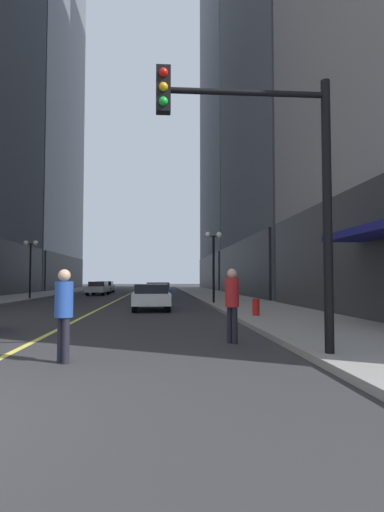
{
  "coord_description": "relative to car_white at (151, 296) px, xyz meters",
  "views": [
    {
      "loc": [
        3.14,
        -4.86,
        1.57
      ],
      "look_at": [
        6.13,
        34.73,
        3.69
      ],
      "focal_mm": 30.29,
      "sensor_mm": 36.0,
      "label": 1
    }
  ],
  "objects": [
    {
      "name": "ground_plane",
      "position": [
        -2.74,
        18.07,
        -0.72
      ],
      "size": [
        200.0,
        200.0,
        0.0
      ],
      "primitive_type": "plane",
      "color": "#2D2D30"
    },
    {
      "name": "sidewalk_left",
      "position": [
        -10.99,
        18.07,
        -0.64
      ],
      "size": [
        4.5,
        78.0,
        0.15
      ],
      "primitive_type": "cube",
      "color": "gray",
      "rests_on": "ground"
    },
    {
      "name": "sidewalk_right",
      "position": [
        5.51,
        18.07,
        -0.64
      ],
      "size": [
        4.5,
        78.0,
        0.15
      ],
      "primitive_type": "cube",
      "color": "gray",
      "rests_on": "ground"
    },
    {
      "name": "lane_centre_stripe",
      "position": [
        -2.74,
        18.07,
        -0.71
      ],
      "size": [
        0.16,
        70.0,
        0.01
      ],
      "primitive_type": "cube",
      "color": "#E5D64C",
      "rests_on": "ground"
    },
    {
      "name": "building_left_far",
      "position": [
        -20.02,
        43.07,
        36.74
      ],
      "size": [
        13.75,
        26.0,
        75.07
      ],
      "color": "slate",
      "rests_on": "ground"
    },
    {
      "name": "building_right_far",
      "position": [
        14.97,
        43.07,
        33.31
      ],
      "size": [
        14.6,
        26.0,
        68.21
      ],
      "color": "slate",
      "rests_on": "ground"
    },
    {
      "name": "car_white",
      "position": [
        0.0,
        0.0,
        0.0
      ],
      "size": [
        1.91,
        4.16,
        1.32
      ],
      "color": "silver",
      "rests_on": "ground"
    },
    {
      "name": "car_blue",
      "position": [
        0.25,
        10.34,
        0.0
      ],
      "size": [
        2.01,
        4.75,
        1.32
      ],
      "color": "navy",
      "rests_on": "ground"
    },
    {
      "name": "car_silver",
      "position": [
        -5.56,
        20.98,
        0.0
      ],
      "size": [
        1.9,
        4.51,
        1.32
      ],
      "color": "#B7B7BC",
      "rests_on": "ground"
    },
    {
      "name": "car_green",
      "position": [
        -5.75,
        27.58,
        0.0
      ],
      "size": [
        1.87,
        4.3,
        1.32
      ],
      "color": "#196038",
      "rests_on": "ground"
    },
    {
      "name": "pedestrian_in_red_jacket",
      "position": [
        2.18,
        -11.29,
        0.35
      ],
      "size": [
        0.48,
        0.48,
        1.83
      ],
      "color": "black",
      "rests_on": "ground"
    },
    {
      "name": "pedestrian_in_blue_hoodie",
      "position": [
        -1.39,
        -13.5,
        0.31
      ],
      "size": [
        0.48,
        0.48,
        1.75
      ],
      "color": "black",
      "rests_on": "ground"
    },
    {
      "name": "traffic_light_near_right",
      "position": [
        2.61,
        -13.68,
        3.02
      ],
      "size": [
        3.43,
        0.35,
        5.65
      ],
      "color": "black",
      "rests_on": "ground"
    },
    {
      "name": "street_lamp_left_far",
      "position": [
        -9.14,
        10.93,
        2.54
      ],
      "size": [
        1.06,
        0.36,
        4.43
      ],
      "color": "black",
      "rests_on": "ground"
    },
    {
      "name": "street_lamp_right_mid",
      "position": [
        3.66,
        4.06,
        2.54
      ],
      "size": [
        1.06,
        0.36,
        4.43
      ],
      "color": "black",
      "rests_on": "ground"
    },
    {
      "name": "fire_hydrant_right",
      "position": [
        4.16,
        -5.13,
        -0.32
      ],
      "size": [
        0.28,
        0.28,
        0.8
      ],
      "primitive_type": "cylinder",
      "color": "red",
      "rests_on": "ground"
    }
  ]
}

